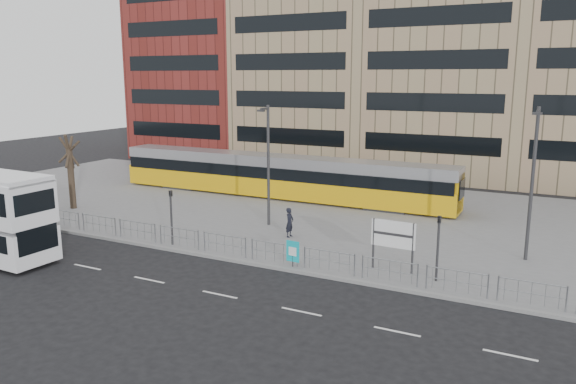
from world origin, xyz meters
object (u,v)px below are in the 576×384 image
at_px(ad_panel, 293,252).
at_px(lamp_post_east, 533,178).
at_px(traffic_light_west, 171,210).
at_px(lamp_post_west, 268,160).
at_px(bare_tree, 68,132).
at_px(tram, 278,176).
at_px(pedestrian, 290,222).
at_px(traffic_light_east, 438,240).
at_px(station_sign, 393,237).

bearing_deg(ad_panel, lamp_post_east, 35.40).
bearing_deg(traffic_light_west, lamp_post_east, 37.31).
relative_size(ad_panel, lamp_post_west, 0.18).
bearing_deg(bare_tree, traffic_light_west, -17.76).
bearing_deg(tram, traffic_light_west, -87.36).
relative_size(tram, traffic_light_west, 8.97).
xyz_separation_m(tram, lamp_post_east, (18.65, -7.79, 2.65)).
relative_size(tram, pedestrian, 15.95).
bearing_deg(pedestrian, traffic_light_east, -108.46).
relative_size(traffic_light_east, lamp_post_east, 0.40).
distance_m(station_sign, traffic_light_west, 12.37).
bearing_deg(tram, ad_panel, -59.60).
bearing_deg(station_sign, traffic_light_west, -171.45).
bearing_deg(pedestrian, lamp_post_east, -80.69).
bearing_deg(bare_tree, tram, 41.91).
distance_m(pedestrian, traffic_light_east, 9.98).
xyz_separation_m(traffic_light_west, lamp_post_west, (2.74, 6.17, 2.17)).
height_order(ad_panel, lamp_post_east, lamp_post_east).
relative_size(tram, bare_tree, 3.81).
bearing_deg(traffic_light_east, tram, 139.92).
relative_size(station_sign, lamp_post_east, 0.32).
bearing_deg(lamp_post_east, tram, 157.33).
distance_m(ad_panel, traffic_light_west, 7.82).
xyz_separation_m(traffic_light_west, bare_tree, (-11.97, 3.84, 3.46)).
distance_m(pedestrian, traffic_light_west, 6.87).
xyz_separation_m(ad_panel, bare_tree, (-19.69, 4.10, 4.67)).
height_order(traffic_light_east, bare_tree, bare_tree).
bearing_deg(ad_panel, pedestrian, 121.97).
relative_size(tram, lamp_post_west, 3.68).
height_order(traffic_light_west, lamp_post_west, lamp_post_west).
xyz_separation_m(station_sign, lamp_post_west, (-9.55, 4.81, 2.41)).
distance_m(station_sign, lamp_post_east, 7.81).
xyz_separation_m(pedestrian, traffic_light_east, (9.33, -3.38, 1.10)).
relative_size(pedestrian, traffic_light_west, 0.56).
bearing_deg(tram, lamp_post_east, -23.03).
xyz_separation_m(pedestrian, lamp_post_west, (-2.43, 1.79, 3.28)).
bearing_deg(traffic_light_east, bare_tree, 174.13).
relative_size(pedestrian, traffic_light_east, 0.56).
xyz_separation_m(lamp_post_west, bare_tree, (-14.71, -2.33, 1.29)).
distance_m(lamp_post_west, lamp_post_east, 15.18).
height_order(station_sign, ad_panel, station_sign).
xyz_separation_m(ad_panel, pedestrian, (-2.54, 4.65, 0.10)).
xyz_separation_m(tram, ad_panel, (8.44, -14.19, -0.87)).
xyz_separation_m(lamp_post_west, lamp_post_east, (15.18, -0.03, 0.14)).
bearing_deg(traffic_light_west, station_sign, 24.72).
relative_size(station_sign, traffic_light_west, 0.81).
height_order(ad_panel, traffic_light_east, traffic_light_east).
xyz_separation_m(tram, traffic_light_west, (0.73, -13.93, 0.33)).
relative_size(station_sign, bare_tree, 0.34).
height_order(station_sign, lamp_post_east, lamp_post_east).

